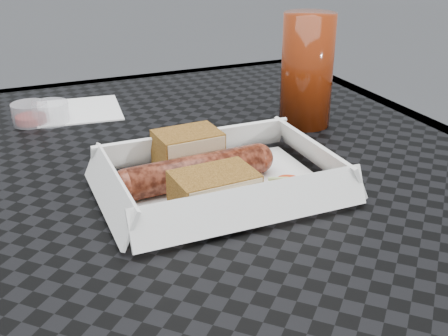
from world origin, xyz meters
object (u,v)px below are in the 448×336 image
at_px(patio_table, 170,218).
at_px(food_tray, 220,188).
at_px(bratwurst, 196,171).
at_px(drink_glass, 307,71).

bearing_deg(patio_table, food_tray, -71.30).
distance_m(patio_table, bratwurst, 0.13).
relative_size(food_tray, bratwurst, 1.19).
distance_m(patio_table, food_tray, 0.12).
xyz_separation_m(patio_table, drink_glass, (0.22, 0.05, 0.15)).
xyz_separation_m(patio_table, bratwurst, (0.01, -0.08, 0.10)).
distance_m(food_tray, bratwurst, 0.03).
bearing_deg(food_tray, drink_glass, 37.55).
bearing_deg(drink_glass, bratwurst, -147.89).
relative_size(food_tray, drink_glass, 1.44).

